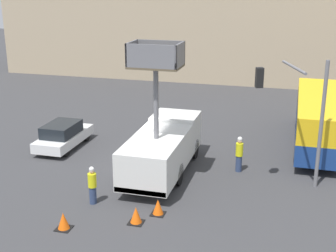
# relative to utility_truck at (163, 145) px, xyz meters

# --- Properties ---
(ground_plane) EXTENTS (120.00, 120.00, 0.00)m
(ground_plane) POSITION_rel_utility_truck_xyz_m (-1.31, 0.56, -1.54)
(ground_plane) COLOR #38383A
(building_backdrop_far) EXTENTS (44.00, 10.00, 10.19)m
(building_backdrop_far) POSITION_rel_utility_truck_xyz_m (-1.31, 26.42, 3.56)
(building_backdrop_far) COLOR tan
(building_backdrop_far) RESTS_ON ground_plane
(utility_truck) EXTENTS (2.46, 7.40, 6.89)m
(utility_truck) POSITION_rel_utility_truck_xyz_m (0.00, 0.00, 0.00)
(utility_truck) COLOR silver
(utility_truck) RESTS_ON ground_plane
(city_bus) EXTENTS (2.46, 10.17, 3.04)m
(city_bus) POSITION_rel_utility_truck_xyz_m (7.71, 6.55, 0.27)
(city_bus) COLOR navy
(city_bus) RESTS_ON ground_plane
(traffic_light_pole) EXTENTS (3.19, 2.93, 6.16)m
(traffic_light_pole) POSITION_rel_utility_truck_xyz_m (6.52, 0.06, 2.61)
(traffic_light_pole) COLOR slate
(traffic_light_pole) RESTS_ON ground_plane
(road_worker_near_truck) EXTENTS (0.38, 0.38, 1.77)m
(road_worker_near_truck) POSITION_rel_utility_truck_xyz_m (-2.09, -4.09, -0.66)
(road_worker_near_truck) COLOR navy
(road_worker_near_truck) RESTS_ON ground_plane
(road_worker_directing) EXTENTS (0.38, 0.38, 1.90)m
(road_worker_directing) POSITION_rel_utility_truck_xyz_m (3.73, 1.29, -0.58)
(road_worker_directing) COLOR navy
(road_worker_directing) RESTS_ON ground_plane
(traffic_cone_near_truck) EXTENTS (0.60, 0.60, 0.69)m
(traffic_cone_near_truck) POSITION_rel_utility_truck_xyz_m (1.00, -4.29, -1.22)
(traffic_cone_near_truck) COLOR black
(traffic_cone_near_truck) RESTS_ON ground_plane
(traffic_cone_mid_road) EXTENTS (0.62, 0.62, 0.71)m
(traffic_cone_mid_road) POSITION_rel_utility_truck_xyz_m (0.34, -5.24, -1.20)
(traffic_cone_mid_road) COLOR black
(traffic_cone_mid_road) RESTS_ON ground_plane
(traffic_cone_far_side) EXTENTS (0.62, 0.62, 0.71)m
(traffic_cone_far_side) POSITION_rel_utility_truck_xyz_m (-2.31, -6.47, -1.20)
(traffic_cone_far_side) COLOR black
(traffic_cone_far_side) RESTS_ON ground_plane
(parked_car_curbside) EXTENTS (1.86, 4.40, 1.53)m
(parked_car_curbside) POSITION_rel_utility_truck_xyz_m (-6.77, 2.12, -0.77)
(parked_car_curbside) COLOR silver
(parked_car_curbside) RESTS_ON ground_plane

